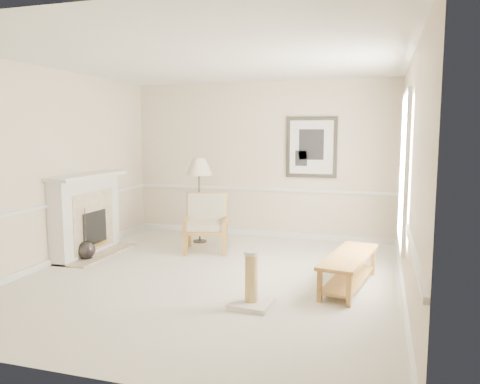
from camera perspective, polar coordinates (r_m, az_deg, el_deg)
name	(u,v)px	position (r m, az deg, el deg)	size (l,w,h in m)	color
ground	(210,278)	(6.48, -3.63, -10.37)	(5.50, 5.50, 0.00)	silver
room	(221,140)	(6.21, -2.32, 6.37)	(5.04, 5.54, 2.92)	beige
fireplace	(87,215)	(7.93, -18.17, -2.70)	(0.64, 1.64, 1.31)	white
floor_vase	(86,251)	(7.66, -18.22, -6.79)	(0.28, 0.28, 0.82)	black
armchair	(206,220)	(7.89, -4.12, -3.40)	(0.90, 0.93, 0.94)	olive
floor_lamp	(199,169)	(8.33, -5.01, 2.81)	(0.62, 0.62, 1.52)	black
bench	(349,265)	(6.16, 13.13, -8.72)	(0.70, 1.55, 0.43)	olive
scratching_post	(251,289)	(5.40, 1.38, -11.74)	(0.48, 0.48, 0.64)	beige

